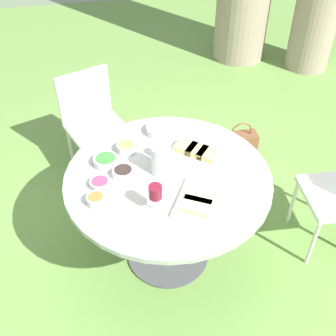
% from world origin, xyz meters
% --- Properties ---
extents(ground_plane, '(40.00, 40.00, 0.00)m').
position_xyz_m(ground_plane, '(0.00, 0.00, 0.00)').
color(ground_plane, '#668E42').
extents(dining_table, '(1.26, 1.26, 0.77)m').
position_xyz_m(dining_table, '(0.00, 0.00, 0.64)').
color(dining_table, '#4C4C51').
rests_on(dining_table, ground_plane).
extents(chair_near_right, '(0.56, 0.55, 0.89)m').
position_xyz_m(chair_near_right, '(-0.41, 1.08, 0.52)').
color(chair_near_right, silver).
rests_on(chair_near_right, ground_plane).
extents(water_pitcher, '(0.12, 0.12, 0.19)m').
position_xyz_m(water_pitcher, '(-0.04, 0.04, 0.87)').
color(water_pitcher, silver).
rests_on(water_pitcher, dining_table).
extents(wine_glass, '(0.07, 0.07, 0.18)m').
position_xyz_m(wine_glass, '(-0.12, -0.27, 0.90)').
color(wine_glass, silver).
rests_on(wine_glass, dining_table).
extents(platter_bread_main, '(0.38, 0.36, 0.06)m').
position_xyz_m(platter_bread_main, '(0.22, 0.15, 0.80)').
color(platter_bread_main, white).
rests_on(platter_bread_main, dining_table).
extents(platter_charcuterie, '(0.37, 0.40, 0.06)m').
position_xyz_m(platter_charcuterie, '(0.12, -0.27, 0.80)').
color(platter_charcuterie, white).
rests_on(platter_charcuterie, dining_table).
extents(bowl_fries, '(0.13, 0.13, 0.05)m').
position_xyz_m(bowl_fries, '(-0.21, 0.28, 0.80)').
color(bowl_fries, silver).
rests_on(bowl_fries, dining_table).
extents(bowl_salad, '(0.15, 0.15, 0.05)m').
position_xyz_m(bowl_salad, '(-0.36, 0.18, 0.80)').
color(bowl_salad, silver).
rests_on(bowl_salad, dining_table).
extents(bowl_olives, '(0.13, 0.13, 0.05)m').
position_xyz_m(bowl_olives, '(-0.26, 0.05, 0.80)').
color(bowl_olives, white).
rests_on(bowl_olives, dining_table).
extents(bowl_dip_red, '(0.12, 0.12, 0.04)m').
position_xyz_m(bowl_dip_red, '(-0.41, -0.01, 0.79)').
color(bowl_dip_red, silver).
rests_on(bowl_dip_red, dining_table).
extents(bowl_dip_cream, '(0.17, 0.17, 0.05)m').
position_xyz_m(bowl_dip_cream, '(0.02, 0.44, 0.80)').
color(bowl_dip_cream, silver).
rests_on(bowl_dip_cream, dining_table).
extents(bowl_roasted_veg, '(0.10, 0.10, 0.06)m').
position_xyz_m(bowl_roasted_veg, '(-0.44, -0.15, 0.80)').
color(bowl_roasted_veg, silver).
rests_on(bowl_roasted_veg, dining_table).
extents(cup_water_near, '(0.07, 0.07, 0.08)m').
position_xyz_m(cup_water_near, '(-0.02, 0.19, 0.81)').
color(cup_water_near, silver).
rests_on(cup_water_near, dining_table).
extents(handbag, '(0.30, 0.14, 0.37)m').
position_xyz_m(handbag, '(0.86, 0.98, 0.13)').
color(handbag, brown).
rests_on(handbag, ground_plane).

